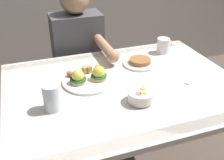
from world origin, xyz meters
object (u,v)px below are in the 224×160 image
dining_table (124,102)px  side_plate (140,62)px  fruit_bowl (141,97)px  coffee_mug (163,45)px  diner_person (80,57)px  eggs_benedict_plate (88,78)px  water_glass_near (52,99)px  fork (191,79)px

dining_table → side_plate: (0.17, 0.19, 0.12)m
fruit_bowl → coffee_mug: 0.60m
coffee_mug → dining_table: bearing=-142.3°
coffee_mug → diner_person: bearing=148.2°
eggs_benedict_plate → diner_person: bearing=82.4°
fruit_bowl → water_glass_near: size_ratio=0.97×
eggs_benedict_plate → water_glass_near: (-0.21, -0.18, 0.03)m
eggs_benedict_plate → fruit_bowl: bearing=-55.3°
fruit_bowl → water_glass_near: bearing=168.7°
dining_table → fork: (0.36, -0.06, 0.11)m
coffee_mug → water_glass_near: water_glass_near is taller
eggs_benedict_plate → fork: 0.55m
water_glass_near → fork: bearing=2.3°
eggs_benedict_plate → fork: eggs_benedict_plate is taller
dining_table → eggs_benedict_plate: size_ratio=4.44×
fruit_bowl → fork: (0.35, 0.11, -0.03)m
dining_table → coffee_mug: 0.51m
dining_table → water_glass_near: water_glass_near is taller
coffee_mug → fruit_bowl: bearing=-128.5°
eggs_benedict_plate → side_plate: eggs_benedict_plate is taller
dining_table → diner_person: diner_person is taller
fruit_bowl → diner_person: size_ratio=0.11×
dining_table → diner_person: bearing=99.3°
dining_table → diner_person: (-0.10, 0.60, 0.02)m
fork → eggs_benedict_plate: bearing=164.1°
fruit_bowl → dining_table: bearing=93.9°
fruit_bowl → water_glass_near: water_glass_near is taller
coffee_mug → fork: coffee_mug is taller
water_glass_near → diner_person: bearing=68.1°
fork → diner_person: bearing=124.4°
eggs_benedict_plate → side_plate: 0.36m
side_plate → diner_person: size_ratio=0.18×
water_glass_near → side_plate: bearing=27.0°
dining_table → water_glass_near: size_ratio=9.71×
water_glass_near → diner_person: size_ratio=0.11×
water_glass_near → fruit_bowl: bearing=-11.3°
side_plate → diner_person: (-0.27, 0.41, -0.10)m
dining_table → water_glass_near: (-0.38, -0.09, 0.16)m
dining_table → fork: fork is taller
fruit_bowl → fork: fruit_bowl is taller
side_plate → diner_person: 0.51m
dining_table → side_plate: 0.28m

